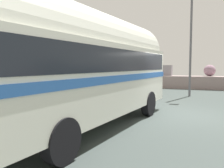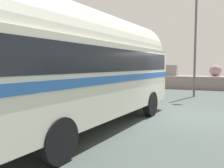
# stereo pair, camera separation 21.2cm
# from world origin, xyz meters

# --- Properties ---
(ground) EXTENTS (32.00, 26.00, 0.02)m
(ground) POSITION_xyz_m (0.00, 0.00, 0.01)
(ground) COLOR #3A4341
(breakwater) EXTENTS (31.36, 2.25, 2.45)m
(breakwater) POSITION_xyz_m (0.28, 11.81, 0.72)
(breakwater) COLOR gray
(breakwater) RESTS_ON ground
(vintage_coach) EXTENTS (3.51, 8.82, 3.70)m
(vintage_coach) POSITION_xyz_m (-2.59, -2.97, 2.05)
(vintage_coach) COLOR black
(vintage_coach) RESTS_ON ground
(lamp_post) EXTENTS (0.72, 0.74, 6.93)m
(lamp_post) POSITION_xyz_m (0.14, 6.16, 3.88)
(lamp_post) COLOR #5B5B60
(lamp_post) RESTS_ON ground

